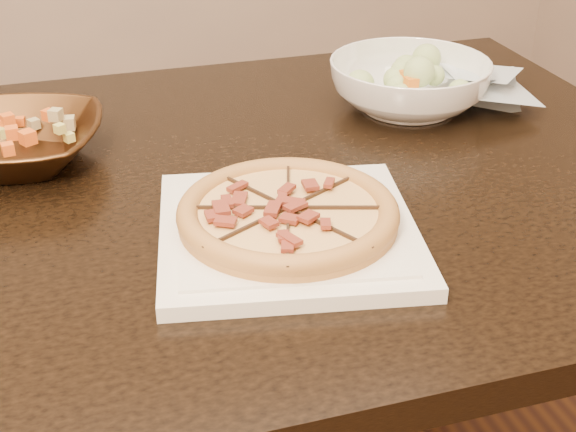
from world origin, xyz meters
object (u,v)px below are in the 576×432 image
object	(u,v)px
plate	(288,231)
pizza	(288,213)
dining_table	(182,251)
bronze_bowl	(13,143)
salad_bowl	(409,85)

from	to	relation	value
plate	pizza	world-z (taller)	pizza
dining_table	pizza	xyz separation A→B (m)	(0.10, -0.17, 0.13)
plate	bronze_bowl	size ratio (longest dim) A/B	1.43
plate	bronze_bowl	bearing A→B (deg)	133.67
bronze_bowl	pizza	bearing A→B (deg)	-46.33
dining_table	bronze_bowl	xyz separation A→B (m)	(-0.19, 0.13, 0.13)
dining_table	bronze_bowl	world-z (taller)	bronze_bowl
bronze_bowl	dining_table	bearing A→B (deg)	-34.36
dining_table	pizza	bearing A→B (deg)	-60.81
pizza	plate	bearing A→B (deg)	-38.38
bronze_bowl	salad_bowl	size ratio (longest dim) A/B	0.96
plate	salad_bowl	world-z (taller)	salad_bowl
plate	bronze_bowl	xyz separation A→B (m)	(-0.29, 0.30, 0.02)
dining_table	plate	world-z (taller)	plate
dining_table	bronze_bowl	distance (m)	0.27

